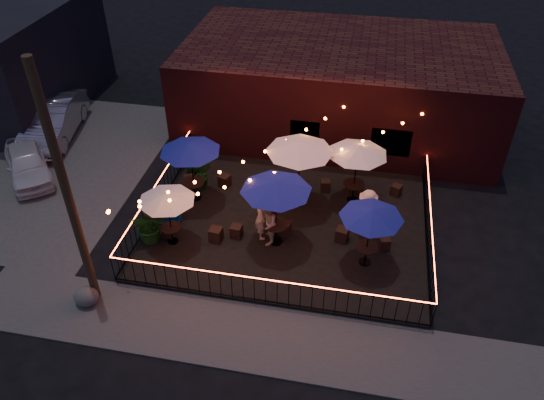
{
  "coord_description": "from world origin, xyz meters",
  "views": [
    {
      "loc": [
        2.34,
        -12.9,
        12.72
      ],
      "look_at": [
        -0.57,
        1.9,
        1.17
      ],
      "focal_mm": 35.0,
      "sensor_mm": 36.0,
      "label": 1
    }
  ],
  "objects_px": {
    "cafe_table_3": "(300,147)",
    "cafe_table_2": "(276,186)",
    "boulder": "(86,296)",
    "cafe_table_5": "(358,151)",
    "utility_pole": "(68,195)",
    "cafe_table_1": "(190,148)",
    "cooler": "(172,210)",
    "cafe_table_4": "(372,214)",
    "cafe_table_0": "(167,197)"
  },
  "relations": [
    {
      "from": "cafe_table_3",
      "to": "cafe_table_5",
      "type": "distance_m",
      "value": 2.16
    },
    {
      "from": "cafe_table_0",
      "to": "boulder",
      "type": "xyz_separation_m",
      "value": [
        -1.7,
        -3.15,
        -1.78
      ]
    },
    {
      "from": "cafe_table_1",
      "to": "cafe_table_4",
      "type": "bearing_deg",
      "value": -19.24
    },
    {
      "from": "cafe_table_2",
      "to": "cafe_table_4",
      "type": "xyz_separation_m",
      "value": [
        3.15,
        -0.44,
        -0.33
      ]
    },
    {
      "from": "cafe_table_5",
      "to": "cooler",
      "type": "height_order",
      "value": "cafe_table_5"
    },
    {
      "from": "cafe_table_1",
      "to": "cafe_table_3",
      "type": "height_order",
      "value": "cafe_table_3"
    },
    {
      "from": "cafe_table_0",
      "to": "cooler",
      "type": "xyz_separation_m",
      "value": [
        -0.43,
        1.18,
        -1.53
      ]
    },
    {
      "from": "cafe_table_2",
      "to": "cafe_table_5",
      "type": "xyz_separation_m",
      "value": [
        2.48,
        2.98,
        -0.16
      ]
    },
    {
      "from": "cafe_table_0",
      "to": "cafe_table_2",
      "type": "relative_size",
      "value": 0.73
    },
    {
      "from": "cafe_table_1",
      "to": "cafe_table_2",
      "type": "xyz_separation_m",
      "value": [
        3.57,
        -1.91,
        0.12
      ]
    },
    {
      "from": "cooler",
      "to": "cafe_table_4",
      "type": "bearing_deg",
      "value": -13.34
    },
    {
      "from": "cafe_table_5",
      "to": "boulder",
      "type": "relative_size",
      "value": 3.41
    },
    {
      "from": "cafe_table_0",
      "to": "cafe_table_1",
      "type": "height_order",
      "value": "cafe_table_1"
    },
    {
      "from": "cafe_table_5",
      "to": "utility_pole",
      "type": "bearing_deg",
      "value": -139.95
    },
    {
      "from": "cafe_table_2",
      "to": "cafe_table_3",
      "type": "height_order",
      "value": "cafe_table_3"
    },
    {
      "from": "cafe_table_3",
      "to": "cafe_table_4",
      "type": "xyz_separation_m",
      "value": [
        2.73,
        -2.8,
        -0.43
      ]
    },
    {
      "from": "boulder",
      "to": "utility_pole",
      "type": "bearing_deg",
      "value": 75.64
    },
    {
      "from": "cafe_table_1",
      "to": "cafe_table_5",
      "type": "height_order",
      "value": "cafe_table_1"
    },
    {
      "from": "cafe_table_1",
      "to": "boulder",
      "type": "relative_size",
      "value": 3.15
    },
    {
      "from": "cafe_table_3",
      "to": "cafe_table_5",
      "type": "bearing_deg",
      "value": 16.77
    },
    {
      "from": "utility_pole",
      "to": "cafe_table_4",
      "type": "xyz_separation_m",
      "value": [
        8.33,
        3.01,
        -1.76
      ]
    },
    {
      "from": "cafe_table_5",
      "to": "boulder",
      "type": "xyz_separation_m",
      "value": [
        -7.75,
        -6.81,
        -2.08
      ]
    },
    {
      "from": "cafe_table_4",
      "to": "cafe_table_5",
      "type": "xyz_separation_m",
      "value": [
        -0.67,
        3.42,
        0.17
      ]
    },
    {
      "from": "cafe_table_2",
      "to": "cafe_table_4",
      "type": "distance_m",
      "value": 3.2
    },
    {
      "from": "cafe_table_0",
      "to": "cooler",
      "type": "distance_m",
      "value": 1.98
    },
    {
      "from": "cafe_table_3",
      "to": "cafe_table_2",
      "type": "bearing_deg",
      "value": -100.14
    },
    {
      "from": "utility_pole",
      "to": "cooler",
      "type": "height_order",
      "value": "utility_pole"
    },
    {
      "from": "utility_pole",
      "to": "cafe_table_5",
      "type": "xyz_separation_m",
      "value": [
        7.65,
        6.43,
        -1.59
      ]
    },
    {
      "from": "cafe_table_3",
      "to": "boulder",
      "type": "bearing_deg",
      "value": -132.6
    },
    {
      "from": "utility_pole",
      "to": "cafe_table_1",
      "type": "height_order",
      "value": "utility_pole"
    },
    {
      "from": "boulder",
      "to": "cafe_table_0",
      "type": "bearing_deg",
      "value": 61.66
    },
    {
      "from": "cafe_table_0",
      "to": "cafe_table_2",
      "type": "distance_m",
      "value": 3.67
    },
    {
      "from": "utility_pole",
      "to": "cafe_table_0",
      "type": "relative_size",
      "value": 3.61
    },
    {
      "from": "cafe_table_1",
      "to": "boulder",
      "type": "bearing_deg",
      "value": -106.48
    },
    {
      "from": "cafe_table_1",
      "to": "cafe_table_2",
      "type": "relative_size",
      "value": 0.87
    },
    {
      "from": "cafe_table_0",
      "to": "cafe_table_1",
      "type": "distance_m",
      "value": 2.61
    },
    {
      "from": "cafe_table_4",
      "to": "cafe_table_5",
      "type": "distance_m",
      "value": 3.49
    },
    {
      "from": "cafe_table_1",
      "to": "cooler",
      "type": "height_order",
      "value": "cafe_table_1"
    },
    {
      "from": "cafe_table_0",
      "to": "cafe_table_5",
      "type": "bearing_deg",
      "value": 31.19
    },
    {
      "from": "cafe_table_4",
      "to": "cooler",
      "type": "xyz_separation_m",
      "value": [
        -7.15,
        0.94,
        -1.67
      ]
    },
    {
      "from": "cafe_table_5",
      "to": "cafe_table_0",
      "type": "bearing_deg",
      "value": -148.81
    },
    {
      "from": "utility_pole",
      "to": "cafe_table_2",
      "type": "relative_size",
      "value": 2.64
    },
    {
      "from": "utility_pole",
      "to": "cafe_table_0",
      "type": "xyz_separation_m",
      "value": [
        1.6,
        2.77,
        -1.89
      ]
    },
    {
      "from": "cafe_table_4",
      "to": "boulder",
      "type": "distance_m",
      "value": 9.28
    },
    {
      "from": "cafe_table_2",
      "to": "cooler",
      "type": "bearing_deg",
      "value": 172.85
    },
    {
      "from": "cafe_table_4",
      "to": "cooler",
      "type": "bearing_deg",
      "value": 172.52
    },
    {
      "from": "cafe_table_0",
      "to": "cafe_table_2",
      "type": "xyz_separation_m",
      "value": [
        3.57,
        0.68,
        0.46
      ]
    },
    {
      "from": "cafe_table_0",
      "to": "cafe_table_1",
      "type": "relative_size",
      "value": 0.84
    },
    {
      "from": "cafe_table_5",
      "to": "cafe_table_1",
      "type": "bearing_deg",
      "value": -169.93
    },
    {
      "from": "cafe_table_3",
      "to": "boulder",
      "type": "xyz_separation_m",
      "value": [
        -5.69,
        -6.19,
        -2.34
      ]
    }
  ]
}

